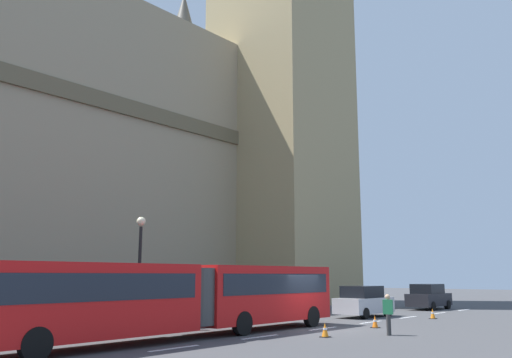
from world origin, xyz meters
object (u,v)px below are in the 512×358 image
articulated_bus (188,294)px  street_lamp (140,263)px  sedan_lead (364,302)px  traffic_cone_west (325,330)px  traffic_cone_middle (375,322)px  traffic_cone_east (433,314)px  sedan_trailing (429,297)px  pedestrian_near_cones (388,313)px

articulated_bus → street_lamp: 4.79m
sedan_lead → traffic_cone_west: (-10.56, -4.15, -0.63)m
articulated_bus → street_lamp: (0.97, 4.51, 1.31)m
sedan_lead → traffic_cone_middle: size_ratio=7.59×
sedan_lead → traffic_cone_east: (1.48, -3.64, -0.63)m
articulated_bus → sedan_trailing: size_ratio=3.91×
articulated_bus → sedan_lead: (14.41, 0.09, -0.83)m
articulated_bus → street_lamp: bearing=77.9°
sedan_trailing → street_lamp: (-23.21, 4.33, 2.14)m
traffic_cone_west → traffic_cone_east: (12.04, 0.51, 0.00)m
traffic_cone_east → pedestrian_near_cones: size_ratio=0.34×
traffic_cone_west → traffic_cone_east: size_ratio=1.00×
traffic_cone_west → pedestrian_near_cones: 2.94m
traffic_cone_west → street_lamp: street_lamp is taller
sedan_lead → street_lamp: (-13.44, 4.42, 2.14)m
sedan_lead → pedestrian_near_cones: (-8.20, -5.78, -0.00)m
sedan_lead → traffic_cone_east: size_ratio=7.59×
traffic_cone_west → street_lamp: bearing=108.5°
traffic_cone_east → traffic_cone_west: bearing=-177.6°
articulated_bus → pedestrian_near_cones: 8.47m
traffic_cone_middle → sedan_trailing: bearing=14.0°
traffic_cone_west → sedan_lead: bearing=21.4°
sedan_trailing → traffic_cone_middle: size_ratio=7.59×
traffic_cone_east → pedestrian_near_cones: (-9.68, -2.14, 0.63)m
sedan_lead → sedan_trailing: (9.77, 0.09, 0.00)m
sedan_trailing → traffic_cone_east: size_ratio=7.59×
sedan_lead → traffic_cone_west: bearing=-158.6°
pedestrian_near_cones → street_lamp: bearing=117.2°
street_lamp → pedestrian_near_cones: size_ratio=3.12×
street_lamp → pedestrian_near_cones: (5.24, -10.20, -2.14)m
traffic_cone_west → traffic_cone_middle: 4.93m
articulated_bus → pedestrian_near_cones: articulated_bus is taller
traffic_cone_middle → street_lamp: bearing=133.6°
street_lamp → traffic_cone_west: bearing=-71.5°
sedan_lead → traffic_cone_middle: (-5.64, -3.76, -0.63)m
pedestrian_near_cones → sedan_trailing: bearing=18.1°
articulated_bus → pedestrian_near_cones: bearing=-42.5°
sedan_trailing → pedestrian_near_cones: 18.91m
articulated_bus → traffic_cone_east: 16.35m
sedan_trailing → traffic_cone_middle: bearing=-166.0°
traffic_cone_middle → pedestrian_near_cones: (-2.56, -2.02, 0.63)m
traffic_cone_west → traffic_cone_east: bearing=2.4°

